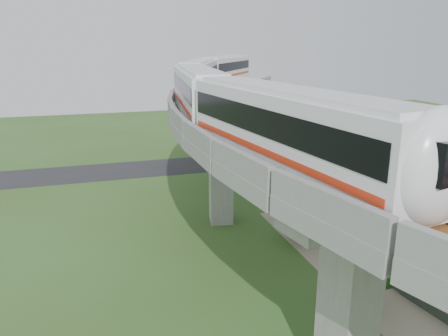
{
  "coord_description": "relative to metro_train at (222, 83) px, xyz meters",
  "views": [
    {
      "loc": [
        -9.65,
        -25.54,
        15.88
      ],
      "look_at": [
        -1.24,
        2.33,
        7.5
      ],
      "focal_mm": 35.0,
      "sensor_mm": 36.0,
      "label": 1
    }
  ],
  "objects": [
    {
      "name": "dirt_lot",
      "position": [
        12.14,
        -15.36,
        -12.29
      ],
      "size": [
        18.0,
        26.0,
        0.04
      ],
      "primitive_type": "cube",
      "color": "gray",
      "rests_on": "ground"
    },
    {
      "name": "tree_0",
      "position": [
        10.8,
        10.54,
        -10.48
      ],
      "size": [
        2.77,
        2.77,
        3.01
      ],
      "color": "#382314",
      "rests_on": "ground"
    },
    {
      "name": "tree_3",
      "position": [
        4.7,
        -18.6,
        -9.92
      ],
      "size": [
        2.68,
        2.68,
        3.53
      ],
      "color": "#382314",
      "rests_on": "ground"
    },
    {
      "name": "viaduct",
      "position": [
        1.98,
        -13.36,
        -3.26
      ],
      "size": [
        19.58,
        73.98,
        11.4
      ],
      "color": "#99968E",
      "rests_on": "ground"
    },
    {
      "name": "metro_train",
      "position": [
        0.0,
        0.0,
        0.0
      ],
      "size": [
        18.63,
        59.72,
        3.64
      ],
      "color": "silver",
      "rests_on": "ground"
    },
    {
      "name": "asphalt_road",
      "position": [
        -1.86,
        16.64,
        -12.29
      ],
      "size": [
        60.0,
        8.0,
        0.03
      ],
      "primitive_type": "cube",
      "color": "#232326",
      "rests_on": "ground"
    },
    {
      "name": "car_white",
      "position": [
        10.89,
        -17.21,
        -11.6
      ],
      "size": [
        3.65,
        4.08,
        1.34
      ],
      "primitive_type": "imported",
      "rotation": [
        0.0,
        0.0,
        0.66
      ],
      "color": "silver",
      "rests_on": "dirt_lot"
    },
    {
      "name": "tree_1",
      "position": [
        7.31,
        0.64,
        -9.85
      ],
      "size": [
        2.59,
        2.59,
        3.56
      ],
      "color": "#382314",
      "rests_on": "ground"
    },
    {
      "name": "fence",
      "position": [
        7.89,
        -13.36,
        -11.56
      ],
      "size": [
        3.87,
        38.73,
        1.5
      ],
      "color": "#2D382D",
      "rests_on": "ground"
    },
    {
      "name": "tree_2",
      "position": [
        4.56,
        -9.14,
        -10.2
      ],
      "size": [
        3.13,
        3.13,
        3.44
      ],
      "color": "#382314",
      "rests_on": "ground"
    },
    {
      "name": "ground",
      "position": [
        -1.86,
        -13.36,
        -12.31
      ],
      "size": [
        160.0,
        160.0,
        0.0
      ],
      "primitive_type": "plane",
      "color": "#374F1F",
      "rests_on": "ground"
    },
    {
      "name": "car_dark",
      "position": [
        14.06,
        -4.69,
        -11.58
      ],
      "size": [
        4.77,
        2.0,
        1.38
      ],
      "primitive_type": "imported",
      "rotation": [
        0.0,
        0.0,
        1.56
      ],
      "color": "black",
      "rests_on": "dirt_lot"
    }
  ]
}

